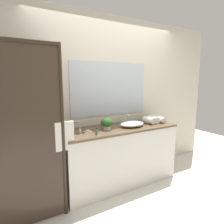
{
  "coord_description": "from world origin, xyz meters",
  "views": [
    {
      "loc": [
        -1.52,
        -2.37,
        1.6
      ],
      "look_at": [
        -0.15,
        0.0,
        1.15
      ],
      "focal_mm": 30.69,
      "sensor_mm": 36.0,
      "label": 1
    }
  ],
  "objects_px": {
    "potted_plant": "(107,123)",
    "amenity_bottle_body_wash": "(102,124)",
    "amenity_bottle_lotion": "(80,131)",
    "rolled_towel_middle": "(153,120)",
    "faucet": "(126,121)",
    "rolled_towel_near_edge": "(159,119)",
    "amenity_bottle_shampoo": "(96,131)",
    "soap_dish": "(88,131)",
    "sink_basin": "(132,124)",
    "rolled_towel_far_edge": "(149,120)"
  },
  "relations": [
    {
      "from": "soap_dish",
      "to": "rolled_towel_near_edge",
      "type": "height_order",
      "value": "rolled_towel_near_edge"
    },
    {
      "from": "soap_dish",
      "to": "rolled_towel_middle",
      "type": "distance_m",
      "value": 1.19
    },
    {
      "from": "amenity_bottle_body_wash",
      "to": "rolled_towel_far_edge",
      "type": "bearing_deg",
      "value": -15.11
    },
    {
      "from": "rolled_towel_near_edge",
      "to": "amenity_bottle_lotion",
      "type": "bearing_deg",
      "value": -179.34
    },
    {
      "from": "sink_basin",
      "to": "amenity_bottle_lotion",
      "type": "relative_size",
      "value": 4.92
    },
    {
      "from": "sink_basin",
      "to": "rolled_towel_far_edge",
      "type": "relative_size",
      "value": 2.06
    },
    {
      "from": "rolled_towel_near_edge",
      "to": "faucet",
      "type": "bearing_deg",
      "value": 166.43
    },
    {
      "from": "amenity_bottle_lotion",
      "to": "amenity_bottle_body_wash",
      "type": "xyz_separation_m",
      "value": [
        0.43,
        0.21,
        0.01
      ]
    },
    {
      "from": "amenity_bottle_lotion",
      "to": "rolled_towel_near_edge",
      "type": "distance_m",
      "value": 1.41
    },
    {
      "from": "amenity_bottle_lotion",
      "to": "rolled_towel_middle",
      "type": "height_order",
      "value": "rolled_towel_middle"
    },
    {
      "from": "amenity_bottle_lotion",
      "to": "amenity_bottle_body_wash",
      "type": "distance_m",
      "value": 0.48
    },
    {
      "from": "soap_dish",
      "to": "amenity_bottle_shampoo",
      "type": "height_order",
      "value": "amenity_bottle_shampoo"
    },
    {
      "from": "amenity_bottle_body_wash",
      "to": "rolled_towel_middle",
      "type": "xyz_separation_m",
      "value": [
        0.87,
        -0.18,
        0.0
      ]
    },
    {
      "from": "amenity_bottle_shampoo",
      "to": "amenity_bottle_lotion",
      "type": "relative_size",
      "value": 1.12
    },
    {
      "from": "faucet",
      "to": "rolled_towel_middle",
      "type": "relative_size",
      "value": 0.71
    },
    {
      "from": "soap_dish",
      "to": "potted_plant",
      "type": "bearing_deg",
      "value": -1.67
    },
    {
      "from": "potted_plant",
      "to": "rolled_towel_near_edge",
      "type": "relative_size",
      "value": 0.73
    },
    {
      "from": "rolled_towel_middle",
      "to": "amenity_bottle_shampoo",
      "type": "bearing_deg",
      "value": -171.09
    },
    {
      "from": "amenity_bottle_shampoo",
      "to": "sink_basin",
      "type": "bearing_deg",
      "value": 10.9
    },
    {
      "from": "faucet",
      "to": "rolled_towel_near_edge",
      "type": "height_order",
      "value": "faucet"
    },
    {
      "from": "amenity_bottle_body_wash",
      "to": "faucet",
      "type": "bearing_deg",
      "value": -7.94
    },
    {
      "from": "faucet",
      "to": "amenity_bottle_lotion",
      "type": "relative_size",
      "value": 2.12
    },
    {
      "from": "faucet",
      "to": "rolled_towel_near_edge",
      "type": "bearing_deg",
      "value": -13.57
    },
    {
      "from": "rolled_towel_near_edge",
      "to": "rolled_towel_far_edge",
      "type": "xyz_separation_m",
      "value": [
        -0.22,
        -0.01,
        0.01
      ]
    },
    {
      "from": "soap_dish",
      "to": "amenity_bottle_shampoo",
      "type": "distance_m",
      "value": 0.17
    },
    {
      "from": "soap_dish",
      "to": "rolled_towel_far_edge",
      "type": "height_order",
      "value": "rolled_towel_far_edge"
    },
    {
      "from": "faucet",
      "to": "rolled_towel_middle",
      "type": "bearing_deg",
      "value": -14.24
    },
    {
      "from": "faucet",
      "to": "potted_plant",
      "type": "xyz_separation_m",
      "value": [
        -0.42,
        -0.15,
        0.04
      ]
    },
    {
      "from": "sink_basin",
      "to": "rolled_towel_near_edge",
      "type": "relative_size",
      "value": 1.66
    },
    {
      "from": "faucet",
      "to": "potted_plant",
      "type": "height_order",
      "value": "potted_plant"
    },
    {
      "from": "rolled_towel_near_edge",
      "to": "sink_basin",
      "type": "bearing_deg",
      "value": -177.15
    },
    {
      "from": "rolled_towel_near_edge",
      "to": "amenity_bottle_shampoo",
      "type": "bearing_deg",
      "value": -172.81
    },
    {
      "from": "potted_plant",
      "to": "amenity_bottle_body_wash",
      "type": "relative_size",
      "value": 1.68
    },
    {
      "from": "potted_plant",
      "to": "rolled_towel_middle",
      "type": "relative_size",
      "value": 0.72
    },
    {
      "from": "soap_dish",
      "to": "rolled_towel_near_edge",
      "type": "bearing_deg",
      "value": 0.07
    },
    {
      "from": "amenity_bottle_shampoo",
      "to": "rolled_towel_far_edge",
      "type": "relative_size",
      "value": 0.47
    },
    {
      "from": "rolled_towel_far_edge",
      "to": "faucet",
      "type": "bearing_deg",
      "value": 157.26
    },
    {
      "from": "rolled_towel_far_edge",
      "to": "rolled_towel_near_edge",
      "type": "bearing_deg",
      "value": 2.68
    },
    {
      "from": "soap_dish",
      "to": "rolled_towel_near_edge",
      "type": "distance_m",
      "value": 1.3
    },
    {
      "from": "amenity_bottle_lotion",
      "to": "rolled_towel_middle",
      "type": "bearing_deg",
      "value": 1.63
    },
    {
      "from": "rolled_towel_middle",
      "to": "amenity_bottle_body_wash",
      "type": "bearing_deg",
      "value": 168.66
    },
    {
      "from": "amenity_bottle_shampoo",
      "to": "rolled_towel_near_edge",
      "type": "xyz_separation_m",
      "value": [
        1.24,
        0.16,
        0.01
      ]
    },
    {
      "from": "amenity_bottle_body_wash",
      "to": "soap_dish",
      "type": "bearing_deg",
      "value": -147.74
    },
    {
      "from": "sink_basin",
      "to": "rolled_towel_middle",
      "type": "relative_size",
      "value": 1.65
    },
    {
      "from": "faucet",
      "to": "sink_basin",
      "type": "bearing_deg",
      "value": -90.0
    },
    {
      "from": "sink_basin",
      "to": "rolled_towel_middle",
      "type": "height_order",
      "value": "rolled_towel_middle"
    },
    {
      "from": "amenity_bottle_lotion",
      "to": "rolled_towel_far_edge",
      "type": "distance_m",
      "value": 1.19
    },
    {
      "from": "sink_basin",
      "to": "rolled_towel_far_edge",
      "type": "bearing_deg",
      "value": 2.96
    },
    {
      "from": "potted_plant",
      "to": "rolled_towel_far_edge",
      "type": "bearing_deg",
      "value": 0.0
    },
    {
      "from": "amenity_bottle_body_wash",
      "to": "sink_basin",
      "type": "bearing_deg",
      "value": -28.89
    }
  ]
}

